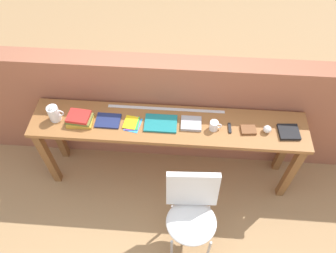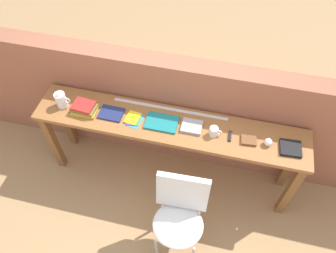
{
  "view_description": "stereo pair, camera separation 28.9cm",
  "coord_description": "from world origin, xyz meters",
  "views": [
    {
      "loc": [
        0.13,
        -1.52,
        3.18
      ],
      "look_at": [
        0.0,
        0.25,
        0.9
      ],
      "focal_mm": 35.0,
      "sensor_mm": 36.0,
      "label": 1
    },
    {
      "loc": [
        0.41,
        -1.48,
        3.18
      ],
      "look_at": [
        0.0,
        0.25,
        0.9
      ],
      "focal_mm": 35.0,
      "sensor_mm": 36.0,
      "label": 2
    }
  ],
  "objects": [
    {
      "name": "brick_wall_back",
      "position": [
        0.0,
        0.64,
        0.66
      ],
      "size": [
        6.0,
        0.2,
        1.31
      ],
      "primitive_type": "cube",
      "color": "#9E5B42",
      "rests_on": "ground"
    },
    {
      "name": "magazine_cycling",
      "position": [
        -0.54,
        0.29,
        0.89
      ],
      "size": [
        0.22,
        0.17,
        0.02
      ],
      "primitive_type": "cube",
      "rotation": [
        0.0,
        0.0,
        -0.01
      ],
      "color": "navy",
      "rests_on": "sideboard"
    },
    {
      "name": "book_open_centre",
      "position": [
        -0.07,
        0.29,
        0.89
      ],
      "size": [
        0.29,
        0.2,
        0.02
      ],
      "primitive_type": "cube",
      "rotation": [
        0.0,
        0.0,
        0.0
      ],
      "color": "#19757A",
      "rests_on": "sideboard"
    },
    {
      "name": "multitool_folded",
      "position": [
        0.55,
        0.28,
        0.89
      ],
      "size": [
        0.03,
        0.11,
        0.02
      ],
      "primitive_type": "cube",
      "rotation": [
        0.0,
        0.0,
        0.04
      ],
      "color": "black",
      "rests_on": "sideboard"
    },
    {
      "name": "pamphlet_pile_colourful",
      "position": [
        -0.32,
        0.27,
        0.89
      ],
      "size": [
        0.17,
        0.19,
        0.01
      ],
      "color": "#3399D8",
      "rests_on": "sideboard"
    },
    {
      "name": "book_grey_hardcover",
      "position": [
        0.2,
        0.3,
        0.89
      ],
      "size": [
        0.18,
        0.16,
        0.03
      ],
      "primitive_type": "cube",
      "rotation": [
        0.0,
        0.0,
        0.01
      ],
      "color": "#9E9EA3",
      "rests_on": "sideboard"
    },
    {
      "name": "sports_ball_small",
      "position": [
        0.87,
        0.27,
        0.92
      ],
      "size": [
        0.07,
        0.07,
        0.07
      ],
      "primitive_type": "sphere",
      "color": "silver",
      "rests_on": "sideboard"
    },
    {
      "name": "pitcher_white",
      "position": [
        -1.02,
        0.28,
        0.96
      ],
      "size": [
        0.14,
        0.1,
        0.18
      ],
      "color": "white",
      "rests_on": "sideboard"
    },
    {
      "name": "leather_journal_brown",
      "position": [
        0.71,
        0.27,
        0.89
      ],
      "size": [
        0.14,
        0.11,
        0.02
      ],
      "primitive_type": "cube",
      "rotation": [
        0.0,
        0.0,
        0.09
      ],
      "color": "brown",
      "rests_on": "sideboard"
    },
    {
      "name": "ruler_metal_back_edge",
      "position": [
        -0.03,
        0.47,
        0.88
      ],
      "size": [
        1.09,
        0.03,
        0.0
      ],
      "primitive_type": "cube",
      "color": "silver",
      "rests_on": "sideboard"
    },
    {
      "name": "sideboard",
      "position": [
        0.0,
        0.3,
        0.74
      ],
      "size": [
        2.5,
        0.44,
        0.88
      ],
      "color": "#996033",
      "rests_on": "ground"
    },
    {
      "name": "chair_white_moulded",
      "position": [
        0.25,
        -0.36,
        0.53
      ],
      "size": [
        0.46,
        0.47,
        0.89
      ],
      "color": "white",
      "rests_on": "ground"
    },
    {
      "name": "mug",
      "position": [
        0.4,
        0.27,
        0.92
      ],
      "size": [
        0.11,
        0.08,
        0.09
      ],
      "color": "white",
      "rests_on": "sideboard"
    },
    {
      "name": "ground_plane",
      "position": [
        0.0,
        0.0,
        0.0
      ],
      "size": [
        40.0,
        40.0,
        0.0
      ],
      "primitive_type": "plane",
      "color": "tan"
    },
    {
      "name": "book_repair_rightmost",
      "position": [
        1.06,
        0.27,
        0.89
      ],
      "size": [
        0.19,
        0.18,
        0.03
      ],
      "primitive_type": "cube",
      "rotation": [
        0.0,
        0.0,
        0.06
      ],
      "color": "black",
      "rests_on": "sideboard"
    },
    {
      "name": "book_stack_leftmost",
      "position": [
        -0.79,
        0.27,
        0.92
      ],
      "size": [
        0.24,
        0.18,
        0.08
      ],
      "color": "gold",
      "rests_on": "sideboard"
    }
  ]
}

